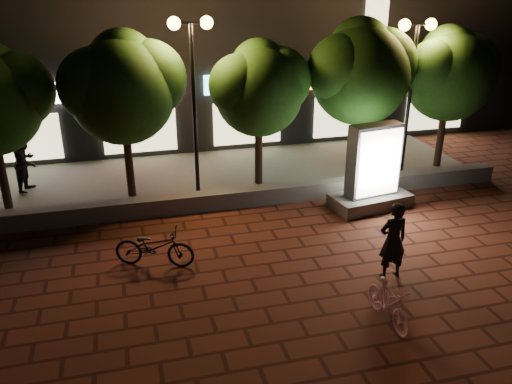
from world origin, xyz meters
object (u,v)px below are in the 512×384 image
object	(u,v)px
street_lamp_left	(192,62)
tree_far_right	(450,71)
ad_kiosk	(372,175)
scooter_parked	(154,247)
tree_left	(123,84)
scooter_pink	(389,304)
tree_right	(362,69)
tree_mid	(260,85)
street_lamp_right	(414,57)
rider	(393,241)
pedestrian	(26,162)

from	to	relation	value
street_lamp_left	tree_far_right	bearing A→B (deg)	1.76
ad_kiosk	scooter_parked	world-z (taller)	ad_kiosk
tree_far_right	street_lamp_left	distance (m)	8.58
tree_left	scooter_pink	world-z (taller)	tree_left
scooter_parked	tree_left	bearing A→B (deg)	24.80
tree_right	ad_kiosk	distance (m)	3.64
street_lamp_left	scooter_pink	size ratio (longest dim) A/B	3.57
scooter_pink	tree_mid	bearing A→B (deg)	89.83
tree_right	street_lamp_right	bearing A→B (deg)	-9.10
ad_kiosk	tree_far_right	bearing A→B (deg)	33.29
street_lamp_left	rider	size ratio (longest dim) A/B	2.84
street_lamp_left	scooter_parked	xyz separation A→B (m)	(-1.63, -4.04, -3.53)
rider	tree_far_right	bearing A→B (deg)	-131.23
tree_far_right	scooter_parked	distance (m)	11.42
ad_kiosk	scooter_parked	xyz separation A→B (m)	(-6.36, -1.79, -0.51)
scooter_pink	pedestrian	world-z (taller)	pedestrian
pedestrian	scooter_parked	bearing A→B (deg)	-130.49
tree_right	tree_left	bearing A→B (deg)	-180.00
street_lamp_left	street_lamp_right	xyz separation A→B (m)	(7.00, 0.00, -0.13)
tree_right	street_lamp_left	world-z (taller)	street_lamp_left
tree_mid	rider	xyz separation A→B (m)	(1.39, -6.13, -2.31)
street_lamp_left	ad_kiosk	world-z (taller)	street_lamp_left
street_lamp_right	scooter_pink	xyz separation A→B (m)	(-4.42, -7.39, -3.46)
tree_right	rider	bearing A→B (deg)	-107.35
ad_kiosk	rider	bearing A→B (deg)	-109.61
pedestrian	tree_right	bearing A→B (deg)	-78.97
street_lamp_left	pedestrian	size ratio (longest dim) A/B	2.80
tree_mid	ad_kiosk	size ratio (longest dim) A/B	1.81
tree_far_right	rider	world-z (taller)	tree_far_right
street_lamp_left	scooter_pink	bearing A→B (deg)	-70.74
tree_right	pedestrian	bearing A→B (deg)	173.50
tree_left	tree_mid	xyz separation A→B (m)	(4.00, -0.00, -0.23)
street_lamp_left	rider	xyz separation A→B (m)	(3.44, -5.87, -3.12)
tree_mid	ad_kiosk	distance (m)	4.29
tree_mid	scooter_pink	distance (m)	8.16
street_lamp_right	rider	world-z (taller)	street_lamp_right
scooter_pink	tree_left	bearing A→B (deg)	116.47
tree_right	rider	distance (m)	6.95
tree_left	street_lamp_left	size ratio (longest dim) A/B	0.94
tree_right	street_lamp_left	xyz separation A→B (m)	(-5.36, -0.26, 0.46)
ad_kiosk	pedestrian	distance (m)	10.47
tree_left	tree_mid	distance (m)	4.00
scooter_parked	scooter_pink	bearing A→B (deg)	-107.85
scooter_parked	tree_right	bearing A→B (deg)	-37.75
tree_left	tree_mid	size ratio (longest dim) A/B	1.09
tree_far_right	rider	distance (m)	8.35
tree_right	street_lamp_right	distance (m)	1.70
street_lamp_right	pedestrian	bearing A→B (deg)	173.14
tree_mid	street_lamp_left	bearing A→B (deg)	-172.69
tree_right	rider	size ratio (longest dim) A/B	2.78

